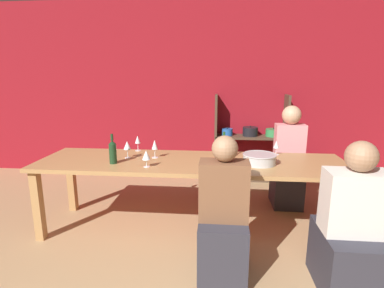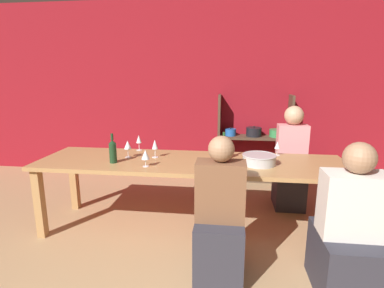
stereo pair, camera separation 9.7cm
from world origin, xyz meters
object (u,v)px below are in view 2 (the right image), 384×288
at_px(wine_bottle_dark, 224,149).
at_px(wine_glass_white_a, 277,146).
at_px(mixing_bowl, 259,159).
at_px(wine_glass_red_d, 155,145).
at_px(wine_glass_empty_a, 220,146).
at_px(person_near_a, 349,241).
at_px(wine_glass_red_b, 128,145).
at_px(dining_table, 191,168).
at_px(person_far_a, 290,169).
at_px(wine_glass_red_c, 145,155).
at_px(person_near_b, 220,227).
at_px(wine_bottle_green, 113,151).
at_px(wine_glass_red_a, 139,140).
at_px(shelf_unit, 256,148).

height_order(wine_bottle_dark, wine_glass_white_a, wine_bottle_dark).
xyz_separation_m(mixing_bowl, wine_glass_red_d, (-1.05, 0.12, 0.08)).
bearing_deg(wine_glass_empty_a, person_near_a, -45.40).
distance_m(wine_glass_red_b, person_near_a, 2.14).
xyz_separation_m(dining_table, person_far_a, (1.12, 0.72, -0.20)).
bearing_deg(wine_glass_red_c, person_near_b, -32.91).
bearing_deg(wine_bottle_green, wine_glass_red_a, 78.68).
bearing_deg(wine_glass_white_a, person_far_a, 60.13).
bearing_deg(wine_glass_empty_a, wine_glass_white_a, 11.86).
xyz_separation_m(mixing_bowl, person_far_a, (0.45, 0.77, -0.32)).
bearing_deg(wine_glass_red_b, mixing_bowl, -3.85).
height_order(wine_glass_empty_a, person_far_a, person_far_a).
height_order(wine_glass_white_a, person_near_b, person_near_b).
bearing_deg(wine_glass_white_a, dining_table, -159.99).
height_order(mixing_bowl, wine_glass_red_d, wine_glass_red_d).
distance_m(mixing_bowl, wine_glass_red_d, 1.06).
bearing_deg(wine_bottle_green, shelf_unit, 49.71).
xyz_separation_m(wine_glass_red_a, person_far_a, (1.76, 0.37, -0.39)).
bearing_deg(person_far_a, mixing_bowl, 59.46).
xyz_separation_m(wine_glass_empty_a, wine_glass_red_d, (-0.67, -0.12, 0.02)).
xyz_separation_m(shelf_unit, person_far_a, (0.33, -0.92, -0.03)).
bearing_deg(wine_glass_empty_a, person_far_a, 32.36).
height_order(shelf_unit, wine_bottle_green, shelf_unit).
bearing_deg(wine_glass_red_d, mixing_bowl, -6.68).
bearing_deg(wine_glass_red_b, wine_bottle_green, -111.03).
xyz_separation_m(person_far_a, person_near_b, (-0.80, -1.43, -0.05)).
distance_m(wine_glass_red_b, person_far_a, 1.95).
height_order(mixing_bowl, person_far_a, person_far_a).
bearing_deg(person_near_b, wine_bottle_green, 152.71).
bearing_deg(wine_glass_red_a, dining_table, -29.12).
bearing_deg(mixing_bowl, shelf_unit, 85.91).
bearing_deg(wine_glass_red_a, person_near_a, -31.03).
distance_m(wine_bottle_green, wine_glass_red_c, 0.36).
distance_m(dining_table, wine_bottle_dark, 0.39).
height_order(mixing_bowl, wine_bottle_dark, wine_bottle_dark).
bearing_deg(mixing_bowl, wine_bottle_dark, 159.61).
relative_size(wine_glass_red_d, person_near_a, 0.17).
bearing_deg(mixing_bowl, person_far_a, 59.46).
relative_size(shelf_unit, dining_table, 0.43).
bearing_deg(wine_glass_red_c, shelf_unit, 58.04).
xyz_separation_m(dining_table, mixing_bowl, (0.67, -0.04, 0.13)).
height_order(mixing_bowl, person_near_a, person_near_a).
bearing_deg(person_near_a, wine_glass_empty_a, 134.60).
relative_size(wine_glass_white_a, wine_glass_empty_a, 1.00).
height_order(shelf_unit, mixing_bowl, shelf_unit).
bearing_deg(person_far_a, person_near_b, 60.85).
height_order(wine_glass_red_a, wine_glass_red_c, wine_glass_red_a).
relative_size(mixing_bowl, wine_glass_empty_a, 2.11).
distance_m(wine_bottle_green, person_near_b, 1.28).
xyz_separation_m(wine_bottle_green, wine_glass_red_d, (0.36, 0.24, 0.01)).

